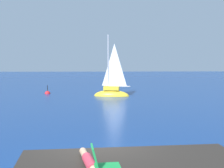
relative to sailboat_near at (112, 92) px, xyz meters
The scene contains 4 objects.
sailboat_near is the anchor object (origin of this frame).
person_sunbather 21.83m from the sailboat_near, 93.87° to the right, with size 0.52×1.75×0.25m.
beach_chair 22.91m from the sailboat_near, 92.93° to the right, with size 0.63×0.53×0.80m.
marker_buoy 6.81m from the sailboat_near, 159.66° to the left, with size 0.56×0.56×1.13m.
Camera 1 is at (0.09, -9.42, 3.42)m, focal length 49.80 mm.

